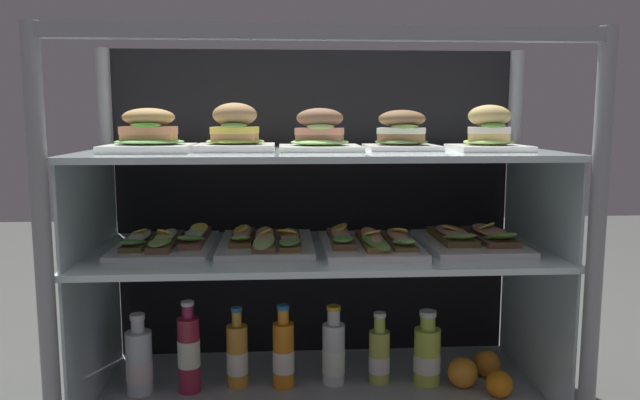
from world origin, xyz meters
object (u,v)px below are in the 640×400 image
object	(u,v)px
open_sandwich_tray_right_of_center	(370,242)
juice_bottle_front_fourth	(334,353)
juice_bottle_near_post	(139,362)
orange_fruit_beside_bottles	(487,364)
open_sandwich_tray_near_left_corner	(266,240)
orange_fruit_rolled_forward	(463,372)
plated_roll_sandwich_right_of_center	(320,136)
open_sandwich_tray_left_of_center	(167,241)
juice_bottle_front_second	(284,354)
juice_bottle_back_left	(379,356)
juice_bottle_front_middle	(189,352)
juice_bottle_back_right	(237,356)
plated_roll_sandwich_center	(402,135)
open_sandwich_tray_far_right	(471,239)
juice_bottle_tucked_behind	(427,355)
plated_roll_sandwich_near_right_corner	(149,137)
plated_roll_sandwich_far_right	(235,134)
orange_fruit_near_left_post	(499,384)
plated_roll_sandwich_left_of_center	(489,134)

from	to	relation	value
open_sandwich_tray_right_of_center	juice_bottle_front_fourth	bearing A→B (deg)	153.35
juice_bottle_near_post	orange_fruit_beside_bottles	bearing A→B (deg)	2.51
open_sandwich_tray_near_left_corner	open_sandwich_tray_right_of_center	world-z (taller)	open_sandwich_tray_right_of_center
orange_fruit_rolled_forward	open_sandwich_tray_right_of_center	bearing A→B (deg)	179.49
plated_roll_sandwich_right_of_center	open_sandwich_tray_left_of_center	distance (m)	0.48
open_sandwich_tray_near_left_corner	juice_bottle_near_post	bearing A→B (deg)	-176.36
open_sandwich_tray_near_left_corner	juice_bottle_front_second	xyz separation A→B (m)	(0.04, -0.01, -0.31)
open_sandwich_tray_right_of_center	juice_bottle_back_left	distance (m)	0.33
juice_bottle_front_middle	orange_fruit_beside_bottles	world-z (taller)	juice_bottle_front_middle
juice_bottle_back_right	juice_bottle_front_second	xyz separation A→B (m)	(0.12, -0.01, 0.01)
plated_roll_sandwich_center	open_sandwich_tray_far_right	world-z (taller)	plated_roll_sandwich_center
open_sandwich_tray_near_left_corner	juice_bottle_near_post	distance (m)	0.46
juice_bottle_back_left	juice_bottle_tucked_behind	bearing A→B (deg)	-7.11
plated_roll_sandwich_center	juice_bottle_front_middle	size ratio (longest dim) A/B	0.75
juice_bottle_front_fourth	juice_bottle_back_left	world-z (taller)	juice_bottle_front_fourth
open_sandwich_tray_near_left_corner	orange_fruit_beside_bottles	bearing A→B (deg)	1.89
plated_roll_sandwich_near_right_corner	plated_roll_sandwich_center	bearing A→B (deg)	4.71
open_sandwich_tray_right_of_center	open_sandwich_tray_left_of_center	bearing A→B (deg)	175.08
plated_roll_sandwich_near_right_corner	juice_bottle_tucked_behind	bearing A→B (deg)	3.35
plated_roll_sandwich_near_right_corner	orange_fruit_rolled_forward	bearing A→B (deg)	0.88
open_sandwich_tray_left_of_center	juice_bottle_front_fourth	size ratio (longest dim) A/B	1.55
open_sandwich_tray_near_left_corner	juice_bottle_tucked_behind	bearing A→B (deg)	-1.66
juice_bottle_tucked_behind	juice_bottle_front_fourth	bearing A→B (deg)	175.98
plated_roll_sandwich_far_right	juice_bottle_tucked_behind	distance (m)	0.78
plated_roll_sandwich_right_of_center	open_sandwich_tray_near_left_corner	xyz separation A→B (m)	(-0.14, 0.01, -0.27)
plated_roll_sandwich_near_right_corner	juice_bottle_tucked_behind	size ratio (longest dim) A/B	1.03
open_sandwich_tray_left_of_center	orange_fruit_beside_bottles	xyz separation A→B (m)	(0.87, 0.01, -0.36)
plated_roll_sandwich_right_of_center	open_sandwich_tray_far_right	world-z (taller)	plated_roll_sandwich_right_of_center
plated_roll_sandwich_near_right_corner	juice_bottle_tucked_behind	xyz separation A→B (m)	(0.71, 0.04, -0.59)
juice_bottle_near_post	juice_bottle_front_middle	size ratio (longest dim) A/B	0.87
open_sandwich_tray_right_of_center	open_sandwich_tray_far_right	xyz separation A→B (m)	(0.27, 0.02, 0.00)
plated_roll_sandwich_far_right	juice_bottle_front_second	world-z (taller)	plated_roll_sandwich_far_right
open_sandwich_tray_right_of_center	juice_bottle_back_left	xyz separation A→B (m)	(0.04, 0.04, -0.33)
open_sandwich_tray_right_of_center	orange_fruit_beside_bottles	distance (m)	0.50
orange_fruit_near_left_post	juice_bottle_front_second	bearing A→B (deg)	169.94
orange_fruit_beside_bottles	plated_roll_sandwich_right_of_center	bearing A→B (deg)	-176.09
plated_roll_sandwich_far_right	plated_roll_sandwich_left_of_center	distance (m)	0.64
plated_roll_sandwich_left_of_center	juice_bottle_near_post	world-z (taller)	plated_roll_sandwich_left_of_center
open_sandwich_tray_near_left_corner	juice_bottle_front_second	distance (m)	0.31
plated_roll_sandwich_center	orange_fruit_beside_bottles	distance (m)	0.69
juice_bottle_front_middle	juice_bottle_front_fourth	xyz separation A→B (m)	(0.38, 0.02, -0.02)
plated_roll_sandwich_near_right_corner	plated_roll_sandwich_center	size ratio (longest dim) A/B	1.14
juice_bottle_front_fourth	orange_fruit_beside_bottles	distance (m)	0.43
juice_bottle_near_post	juice_bottle_front_second	size ratio (longest dim) A/B	0.95
orange_fruit_near_left_post	plated_roll_sandwich_far_right	bearing A→B (deg)	172.83
juice_bottle_front_second	open_sandwich_tray_right_of_center	bearing A→B (deg)	-8.27
plated_roll_sandwich_right_of_center	plated_roll_sandwich_center	world-z (taller)	plated_roll_sandwich_right_of_center
plated_roll_sandwich_right_of_center	orange_fruit_beside_bottles	bearing A→B (deg)	3.91
juice_bottle_tucked_behind	orange_fruit_rolled_forward	distance (m)	0.10
plated_roll_sandwich_left_of_center	orange_fruit_near_left_post	bearing A→B (deg)	-48.06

